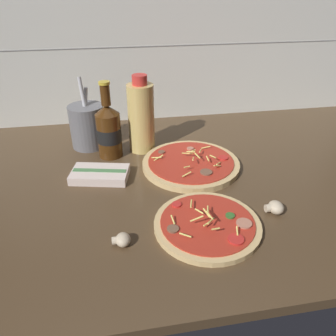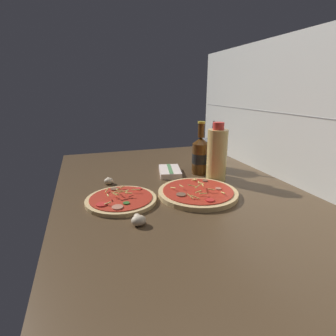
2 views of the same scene
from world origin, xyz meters
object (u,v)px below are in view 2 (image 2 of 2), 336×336
(pizza_near, at_px, (121,200))
(mushroom_right, at_px, (138,220))
(utensil_crock, at_px, (210,154))
(pizza_far, at_px, (198,193))
(mushroom_left, at_px, (109,181))
(dish_towel, at_px, (170,171))
(beer_bottle, at_px, (200,155))
(oil_bottle, at_px, (217,154))

(pizza_near, distance_m, mushroom_right, 0.18)
(pizza_near, bearing_deg, utensil_crock, 120.17)
(pizza_far, bearing_deg, utensil_crock, 146.65)
(pizza_far, distance_m, mushroom_left, 0.37)
(mushroom_left, relative_size, utensil_crock, 0.17)
(mushroom_left, bearing_deg, dish_towel, 99.66)
(mushroom_left, relative_size, dish_towel, 0.23)
(pizza_far, relative_size, beer_bottle, 1.22)
(oil_bottle, distance_m, mushroom_right, 0.49)
(beer_bottle, xyz_separation_m, oil_bottle, (0.10, 0.03, 0.03))
(pizza_far, bearing_deg, beer_bottle, 153.82)
(oil_bottle, distance_m, utensil_crock, 0.18)
(pizza_far, xyz_separation_m, beer_bottle, (-0.23, 0.11, 0.08))
(dish_towel, bearing_deg, pizza_near, -46.75)
(utensil_crock, xyz_separation_m, dish_towel, (0.03, -0.22, -0.06))
(oil_bottle, xyz_separation_m, mushroom_left, (-0.09, -0.44, -0.10))
(pizza_far, distance_m, oil_bottle, 0.22)
(pizza_far, height_order, utensil_crock, utensil_crock)
(mushroom_right, distance_m, dish_towel, 0.47)
(pizza_far, xyz_separation_m, dish_towel, (-0.27, -0.02, 0.00))
(oil_bottle, bearing_deg, mushroom_left, -101.57)
(oil_bottle, height_order, mushroom_right, oil_bottle)
(mushroom_left, height_order, mushroom_right, mushroom_right)
(utensil_crock, bearing_deg, beer_bottle, -50.90)
(pizza_near, relative_size, utensil_crock, 1.06)
(oil_bottle, bearing_deg, dish_towel, -130.61)
(pizza_near, xyz_separation_m, mushroom_right, (0.17, 0.02, 0.01))
(utensil_crock, bearing_deg, dish_towel, -81.05)
(pizza_near, relative_size, mushroom_left, 6.15)
(mushroom_right, bearing_deg, pizza_far, 120.54)
(dish_towel, bearing_deg, mushroom_left, -80.34)
(mushroom_left, xyz_separation_m, dish_towel, (-0.05, 0.28, -0.00))
(utensil_crock, bearing_deg, pizza_near, -59.83)
(utensil_crock, height_order, dish_towel, utensil_crock)
(beer_bottle, relative_size, mushroom_right, 5.29)
(beer_bottle, height_order, utensil_crock, beer_bottle)
(pizza_far, relative_size, mushroom_left, 7.33)
(pizza_far, height_order, beer_bottle, beer_bottle)
(pizza_near, xyz_separation_m, beer_bottle, (-0.21, 0.39, 0.08))
(dish_towel, bearing_deg, pizza_far, 4.00)
(pizza_near, relative_size, oil_bottle, 1.00)
(pizza_far, bearing_deg, oil_bottle, 132.69)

